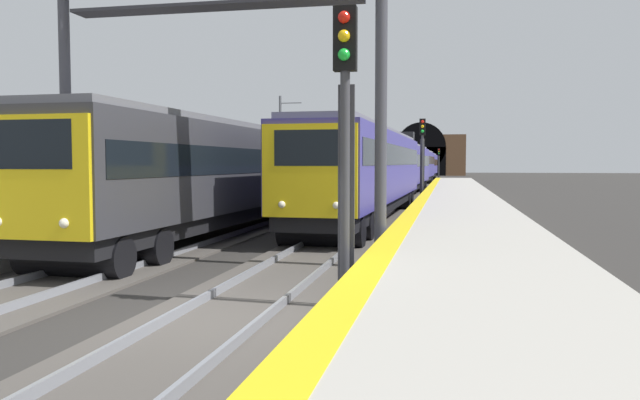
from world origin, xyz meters
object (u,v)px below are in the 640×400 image
train_adjacent_platform (291,169)px  railway_signal_far (439,160)px  railway_signal_near (345,128)px  catenary_mast_near (281,143)px  train_main_approaching (411,166)px  overhead_signal_gantry (214,46)px  railway_signal_mid (422,152)px

train_adjacent_platform → railway_signal_far: bearing=176.6°
railway_signal_near → catenary_mast_near: size_ratio=0.63×
train_main_approaching → railway_signal_near: 47.47m
train_main_approaching → railway_signal_far: size_ratio=16.95×
train_adjacent_platform → train_main_approaching: bearing=172.4°
train_adjacent_platform → railway_signal_near: railway_signal_near is taller
railway_signal_far → catenary_mast_near: bearing=-13.0°
overhead_signal_gantry → catenary_mast_near: catenary_mast_near is taller
train_main_approaching → overhead_signal_gantry: (-43.24, 2.15, 3.06)m
catenary_mast_near → train_main_approaching: bearing=-54.3°
train_main_approaching → railway_signal_near: size_ratio=16.30×
overhead_signal_gantry → train_adjacent_platform: bearing=7.7°
train_main_approaching → train_adjacent_platform: bearing=-7.5°
railway_signal_near → train_adjacent_platform: bearing=-163.2°
train_main_approaching → overhead_signal_gantry: 43.40m
train_main_approaching → railway_signal_mid: (-17.44, -1.76, 0.95)m
railway_signal_mid → overhead_signal_gantry: overhead_signal_gantry is taller
catenary_mast_near → railway_signal_far: bearing=-13.0°
railway_signal_far → railway_signal_near: bearing=0.0°
train_main_approaching → railway_signal_mid: bearing=7.2°
railway_signal_near → railway_signal_far: railway_signal_near is taller
overhead_signal_gantry → railway_signal_mid: bearing=-8.6°
train_adjacent_platform → railway_signal_far: (72.36, -6.06, 0.75)m
railway_signal_mid → catenary_mast_near: (10.05, 12.06, 0.92)m
train_main_approaching → railway_signal_far: bearing=179.2°
train_adjacent_platform → catenary_mast_near: 20.94m
train_adjacent_platform → railway_signal_near: 20.98m
railway_signal_mid → train_adjacent_platform: bearing=-31.4°
train_adjacent_platform → overhead_signal_gantry: (-15.87, -2.15, 3.10)m
railway_signal_far → catenary_mast_near: size_ratio=0.60×
train_main_approaching → train_adjacent_platform: size_ratio=2.11×
railway_signal_near → railway_signal_far: 92.43m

